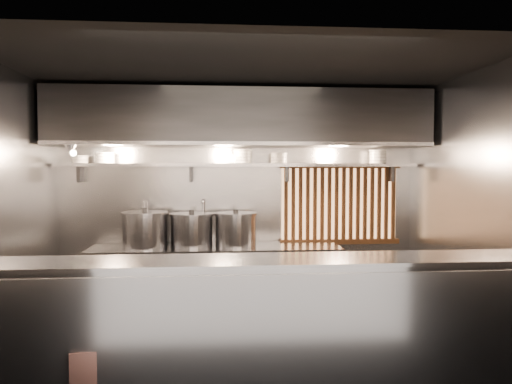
{
  "coord_description": "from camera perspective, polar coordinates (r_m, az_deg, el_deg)",
  "views": [
    {
      "loc": [
        -0.32,
        -4.85,
        1.86
      ],
      "look_at": [
        0.14,
        0.55,
        1.58
      ],
      "focal_mm": 35.0,
      "sensor_mm": 36.0,
      "label": 1
    }
  ],
  "objects": [
    {
      "name": "stock_pot_left",
      "position": [
        6.09,
        -7.36,
        -4.27
      ],
      "size": [
        0.64,
        0.64,
        0.44
      ],
      "rotation": [
        0.0,
        0.0,
        -0.25
      ],
      "color": "gray",
      "rests_on": "cooking_bench"
    },
    {
      "name": "bowl_stack_3",
      "position": [
        6.23,
        2.63,
        3.89
      ],
      "size": [
        0.22,
        0.22,
        0.13
      ],
      "color": "silver",
      "rests_on": "bowl_shelf"
    },
    {
      "name": "red_placard",
      "position": [
        4.04,
        -18.52,
        -19.47
      ],
      "size": [
        0.27,
        0.07,
        0.38
      ],
      "primitive_type": "cube",
      "rotation": [
        0.0,
        0.0,
        0.18
      ],
      "color": "#AC2212",
      "rests_on": "serving_counter"
    },
    {
      "name": "floor",
      "position": [
        5.21,
        -1.06,
        -18.01
      ],
      "size": [
        4.5,
        4.5,
        0.0
      ],
      "primitive_type": "plane",
      "color": "black",
      "rests_on": "ground"
    },
    {
      "name": "heat_lamp",
      "position": [
        5.92,
        -20.37,
        4.74
      ],
      "size": [
        0.25,
        0.35,
        0.2
      ],
      "color": "gray",
      "rests_on": "exhaust_hood"
    },
    {
      "name": "wall_right",
      "position": [
        5.51,
        22.99,
        -2.1
      ],
      "size": [
        0.0,
        3.0,
        3.0
      ],
      "primitive_type": "plane",
      "rotation": [
        1.57,
        0.0,
        -1.57
      ],
      "color": "gray",
      "rests_on": "floor"
    },
    {
      "name": "bowl_stack_0",
      "position": [
        6.38,
        -19.47,
        3.53
      ],
      "size": [
        0.21,
        0.21,
        0.09
      ],
      "color": "silver",
      "rests_on": "bowl_shelf"
    },
    {
      "name": "bowl_stack_4",
      "position": [
        6.51,
        13.74,
        3.93
      ],
      "size": [
        0.22,
        0.22,
        0.17
      ],
      "color": "silver",
      "rests_on": "bowl_shelf"
    },
    {
      "name": "bowl_stack_2",
      "position": [
        6.18,
        -1.52,
        4.07
      ],
      "size": [
        0.24,
        0.24,
        0.17
      ],
      "color": "silver",
      "rests_on": "bowl_shelf"
    },
    {
      "name": "bowl_stack_1",
      "position": [
        6.31,
        -16.85,
        3.75
      ],
      "size": [
        0.25,
        0.25,
        0.13
      ],
      "color": "silver",
      "rests_on": "bowl_shelf"
    },
    {
      "name": "ceiling",
      "position": [
        4.95,
        -1.09,
        13.86
      ],
      "size": [
        4.5,
        4.5,
        0.0
      ],
      "primitive_type": "plane",
      "rotation": [
        3.14,
        0.0,
        0.0
      ],
      "color": "black",
      "rests_on": "wall_back"
    },
    {
      "name": "stock_pot_mid",
      "position": [
        6.07,
        -12.61,
        -4.2
      ],
      "size": [
        0.7,
        0.7,
        0.47
      ],
      "rotation": [
        0.0,
        0.0,
        -0.32
      ],
      "color": "gray",
      "rests_on": "cooking_bench"
    },
    {
      "name": "cooking_bench",
      "position": [
        6.15,
        -4.61,
        -10.35
      ],
      "size": [
        3.0,
        0.7,
        0.9
      ],
      "primitive_type": "cube",
      "color": "gray",
      "rests_on": "floor"
    },
    {
      "name": "pendant_bulb",
      "position": [
        6.06,
        -2.77,
        3.88
      ],
      "size": [
        0.09,
        0.09,
        0.19
      ],
      "color": "#2D2D30",
      "rests_on": "exhaust_hood"
    },
    {
      "name": "stock_pot_right",
      "position": [
        6.06,
        -2.31,
        -4.25
      ],
      "size": [
        0.61,
        0.61,
        0.44
      ],
      "rotation": [
        0.0,
        0.0,
        0.21
      ],
      "color": "gray",
      "rests_on": "cooking_bench"
    },
    {
      "name": "bowl_shelf",
      "position": [
        6.18,
        -1.88,
        3.1
      ],
      "size": [
        4.4,
        0.34,
        0.04
      ],
      "primitive_type": "cube",
      "color": "gray",
      "rests_on": "wall_back"
    },
    {
      "name": "exhaust_hood",
      "position": [
        5.99,
        -1.78,
        8.32
      ],
      "size": [
        4.4,
        0.81,
        0.65
      ],
      "color": "#2D2D30",
      "rests_on": "ceiling"
    },
    {
      "name": "wall_left",
      "position": [
        5.24,
        -26.45,
        -2.42
      ],
      "size": [
        0.0,
        3.0,
        3.0
      ],
      "primitive_type": "plane",
      "rotation": [
        1.57,
        0.0,
        1.57
      ],
      "color": "gray",
      "rests_on": "floor"
    },
    {
      "name": "wall_back",
      "position": [
        6.38,
        -1.96,
        -1.22
      ],
      "size": [
        4.5,
        0.0,
        4.5
      ],
      "primitive_type": "plane",
      "rotation": [
        1.57,
        0.0,
        0.0
      ],
      "color": "gray",
      "rests_on": "floor"
    },
    {
      "name": "faucet_left",
      "position": [
        6.3,
        -12.41,
        -2.19
      ],
      "size": [
        0.04,
        0.3,
        0.5
      ],
      "color": "silver",
      "rests_on": "wall_back"
    },
    {
      "name": "wood_screen",
      "position": [
        6.53,
        9.54,
        -1.34
      ],
      "size": [
        1.56,
        0.09,
        1.04
      ],
      "color": "#FFB672",
      "rests_on": "wall_back"
    },
    {
      "name": "faucet_right",
      "position": [
        6.25,
        -6.03,
        -2.18
      ],
      "size": [
        0.04,
        0.3,
        0.5
      ],
      "color": "silver",
      "rests_on": "wall_back"
    },
    {
      "name": "serving_counter",
      "position": [
        4.11,
        -0.15,
        -15.39
      ],
      "size": [
        4.5,
        0.56,
        1.13
      ],
      "color": "gray",
      "rests_on": "floor"
    }
  ]
}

